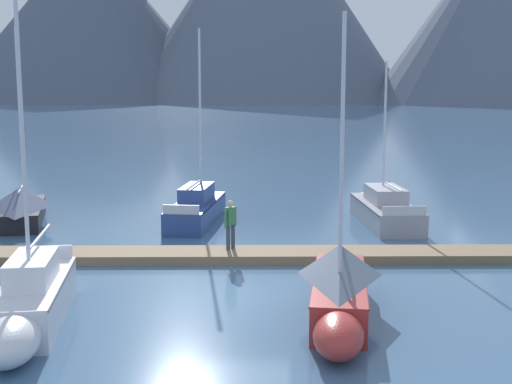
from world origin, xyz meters
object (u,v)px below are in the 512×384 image
object	(u,v)px
sailboat_second_berth	(29,303)
sailboat_far_berth	(383,208)
sailboat_mid_dock_starboard	(339,287)
sailboat_mid_dock_port	(198,207)
person_on_dock	(230,222)
sailboat_nearest_berth	(22,205)

from	to	relation	value
sailboat_second_berth	sailboat_far_berth	distance (m)	17.16
sailboat_mid_dock_starboard	sailboat_far_berth	world-z (taller)	sailboat_mid_dock_starboard
sailboat_mid_dock_port	sailboat_mid_dock_starboard	xyz separation A→B (m)	(5.21, -12.36, 0.19)
sailboat_far_berth	sailboat_second_berth	bearing A→B (deg)	-126.82
sailboat_far_berth	person_on_dock	size ratio (longest dim) A/B	4.19
sailboat_second_berth	person_on_dock	bearing A→B (deg)	59.46
person_on_dock	sailboat_mid_dock_starboard	bearing A→B (deg)	-61.62
sailboat_mid_dock_starboard	sailboat_far_berth	bearing A→B (deg)	77.70
sailboat_far_berth	sailboat_nearest_berth	bearing A→B (deg)	-177.06
sailboat_nearest_berth	person_on_dock	world-z (taller)	sailboat_nearest_berth
sailboat_mid_dock_port	sailboat_mid_dock_starboard	world-z (taller)	sailboat_mid_dock_port
sailboat_second_berth	sailboat_mid_dock_port	distance (m)	13.74
sailboat_nearest_berth	person_on_dock	size ratio (longest dim) A/B	4.89
sailboat_far_berth	person_on_dock	xyz separation A→B (m)	(-6.01, -6.50, 0.65)
sailboat_mid_dock_port	sailboat_far_berth	size ratio (longest dim) A/B	1.16
sailboat_mid_dock_port	sailboat_mid_dock_starboard	size ratio (longest dim) A/B	1.09
person_on_dock	sailboat_nearest_berth	bearing A→B (deg)	148.81
sailboat_nearest_berth	sailboat_mid_dock_port	distance (m)	7.51
sailboat_second_berth	sailboat_mid_dock_starboard	bearing A→B (deg)	8.90
sailboat_nearest_berth	person_on_dock	bearing A→B (deg)	-31.19
sailboat_second_berth	sailboat_mid_dock_starboard	xyz separation A→B (m)	(7.55, 1.18, 0.16)
sailboat_far_berth	sailboat_mid_dock_port	bearing A→B (deg)	-178.60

